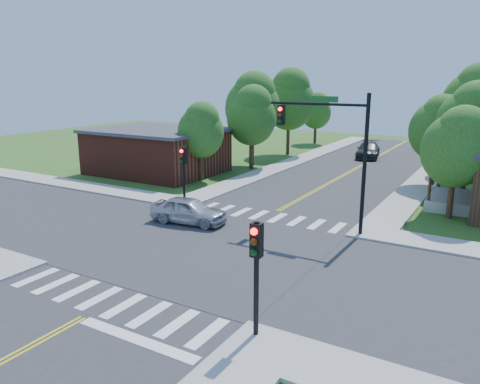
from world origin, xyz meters
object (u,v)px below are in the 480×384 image
Objects in this scene: signal_pole_se at (256,258)px; car_dgrey at (368,150)px; signal_mast_ne at (333,140)px; signal_pole_nw at (183,165)px; car_silver at (189,211)px.

car_dgrey is (-6.32, 35.32, -1.90)m from signal_pole_se.
signal_mast_ne is 1.30× the size of car_dgrey.
car_silver is (2.37, -2.74, -1.93)m from signal_pole_nw.
signal_mast_ne is at bearing -90.27° from car_dgrey.
signal_mast_ne is 11.55m from signal_pole_se.
signal_pole_nw is at bearing 135.00° from signal_pole_se.
signal_mast_ne is at bearing 98.56° from signal_pole_se.
signal_pole_nw reaches higher than car_silver.
signal_pole_nw is (-9.51, -0.01, -2.19)m from signal_mast_ne.
car_silver is at bearing 136.20° from signal_pole_se.
signal_mast_ne reaches higher than signal_pole_se.
signal_pole_nw is 4.10m from car_silver.
signal_mast_ne is at bearing -75.94° from car_silver.
signal_pole_se reaches higher than car_silver.
signal_pole_nw is (-11.20, 11.20, 0.00)m from signal_pole_se.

